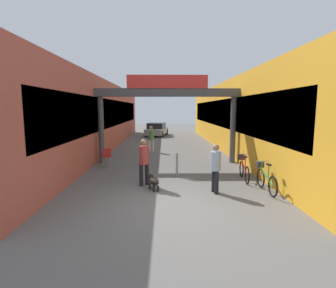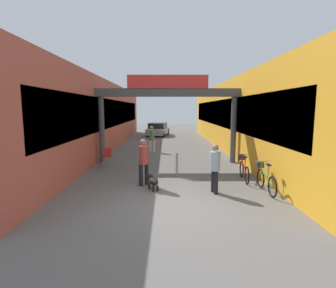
# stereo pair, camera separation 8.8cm
# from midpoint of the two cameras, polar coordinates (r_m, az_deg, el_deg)

# --- Properties ---
(ground_plane) EXTENTS (80.00, 80.00, 0.00)m
(ground_plane) POSITION_cam_midpoint_polar(r_m,az_deg,el_deg) (7.68, 0.07, -13.33)
(ground_plane) COLOR #605E5B
(storefront_left) EXTENTS (3.00, 26.00, 4.46)m
(storefront_left) POSITION_cam_midpoint_polar(r_m,az_deg,el_deg) (18.84, -16.24, 5.79)
(storefront_left) COLOR #B25142
(storefront_left) RESTS_ON ground_plane
(storefront_right) EXTENTS (3.00, 26.00, 4.46)m
(storefront_right) POSITION_cam_midpoint_polar(r_m,az_deg,el_deg) (18.91, 15.23, 5.83)
(storefront_right) COLOR gold
(storefront_right) RESTS_ON ground_plane
(arcade_sign_gateway) EXTENTS (7.40, 0.47, 4.39)m
(arcade_sign_gateway) POSITION_cam_midpoint_polar(r_m,az_deg,el_deg) (13.24, -0.35, 9.35)
(arcade_sign_gateway) COLOR #4C4C4F
(arcade_sign_gateway) RESTS_ON ground_plane
(pedestrian_with_dog) EXTENTS (0.47, 0.47, 1.69)m
(pedestrian_with_dog) POSITION_cam_midpoint_polar(r_m,az_deg,el_deg) (9.43, -5.52, -3.29)
(pedestrian_with_dog) COLOR black
(pedestrian_with_dog) RESTS_ON ground_plane
(pedestrian_companion) EXTENTS (0.40, 0.40, 1.62)m
(pedestrian_companion) POSITION_cam_midpoint_polar(r_m,az_deg,el_deg) (8.68, 10.02, -4.62)
(pedestrian_companion) COLOR black
(pedestrian_companion) RESTS_ON ground_plane
(pedestrian_carrying_crate) EXTENTS (0.42, 0.42, 1.65)m
(pedestrian_carrying_crate) POSITION_cam_midpoint_polar(r_m,az_deg,el_deg) (16.78, -3.84, 1.47)
(pedestrian_carrying_crate) COLOR silver
(pedestrian_carrying_crate) RESTS_ON ground_plane
(dog_on_leash) EXTENTS (0.50, 0.71, 0.50)m
(dog_on_leash) POSITION_cam_midpoint_polar(r_m,az_deg,el_deg) (9.04, -3.52, -8.00)
(dog_on_leash) COLOR black
(dog_on_leash) RESTS_ON ground_plane
(bicycle_green_nearest) EXTENTS (0.46, 1.69, 0.98)m
(bicycle_green_nearest) POSITION_cam_midpoint_polar(r_m,az_deg,el_deg) (9.44, 20.16, -7.02)
(bicycle_green_nearest) COLOR black
(bicycle_green_nearest) RESTS_ON ground_plane
(bicycle_red_second) EXTENTS (0.46, 1.69, 0.98)m
(bicycle_red_second) POSITION_cam_midpoint_polar(r_m,az_deg,el_deg) (10.65, 15.92, -5.18)
(bicycle_red_second) COLOR black
(bicycle_red_second) RESTS_ON ground_plane
(bollard_post_metal) EXTENTS (0.10, 0.10, 0.99)m
(bollard_post_metal) POSITION_cam_midpoint_polar(r_m,az_deg,el_deg) (10.69, 1.72, -4.47)
(bollard_post_metal) COLOR gray
(bollard_post_metal) RESTS_ON ground_plane
(cafe_chair_red_nearer) EXTENTS (0.53, 0.53, 0.89)m
(cafe_chair_red_nearer) POSITION_cam_midpoint_polar(r_m,az_deg,el_deg) (12.87, -13.42, -2.43)
(cafe_chair_red_nearer) COLOR gray
(cafe_chair_red_nearer) RESTS_ON ground_plane
(parked_car_silver) EXTENTS (2.39, 4.24, 1.33)m
(parked_car_silver) POSITION_cam_midpoint_polar(r_m,az_deg,el_deg) (26.90, -2.57, 3.18)
(parked_car_silver) COLOR #99999E
(parked_car_silver) RESTS_ON ground_plane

